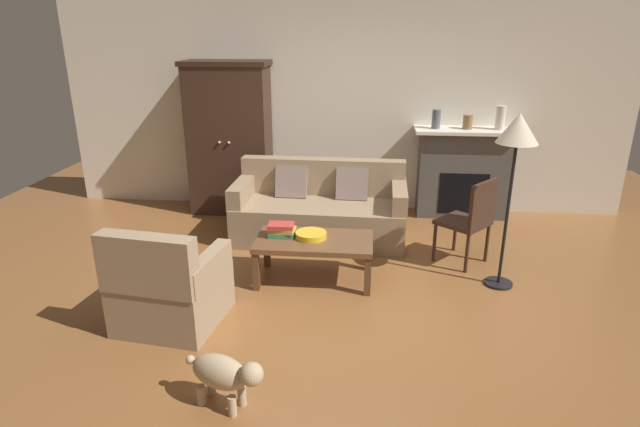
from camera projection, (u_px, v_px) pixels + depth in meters
name	position (u px, v px, depth m)	size (l,w,h in m)	color
ground_plane	(324.00, 295.00, 4.74)	(9.60, 9.60, 0.00)	brown
back_wall	(342.00, 101.00, 6.65)	(7.20, 0.10, 2.80)	silver
fireplace	(463.00, 172.00, 6.55)	(1.26, 0.48, 1.12)	#4C4947
armoire	(230.00, 138.00, 6.61)	(1.06, 0.57, 1.91)	#382319
couch	(320.00, 211.00, 5.93)	(1.94, 0.89, 0.86)	#937A5B
coffee_table	(314.00, 244.00, 4.91)	(1.10, 0.60, 0.42)	brown
fruit_bowl	(311.00, 235.00, 4.92)	(0.29, 0.29, 0.05)	gold
book_stack	(282.00, 230.00, 4.94)	(0.26, 0.19, 0.13)	#427A4C
mantel_vase_slate	(436.00, 119.00, 6.34)	(0.10, 0.10, 0.23)	#565B66
mantel_vase_bronze	(468.00, 122.00, 6.32)	(0.12, 0.12, 0.17)	olive
mantel_vase_cream	(500.00, 118.00, 6.27)	(0.11, 0.11, 0.28)	beige
armchair_near_left	(169.00, 289.00, 4.19)	(0.87, 0.86, 0.88)	#997F60
side_chair_wooden	(471.00, 217.00, 5.19)	(0.62, 0.62, 0.90)	#382319
floor_lamp	(517.00, 139.00, 4.46)	(0.36, 0.36, 1.62)	black
dog	(224.00, 374.00, 3.28)	(0.55, 0.32, 0.39)	tan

